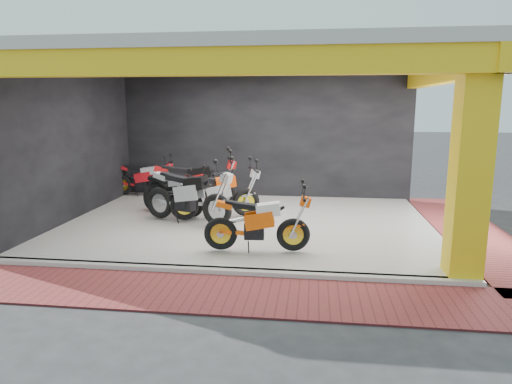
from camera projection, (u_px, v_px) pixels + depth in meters
ground at (232, 254)px, 8.31m from camera, size 80.00×80.00×0.00m
showroom_floor at (248, 224)px, 10.25m from camera, size 8.00×6.00×0.10m
showroom_ceiling at (248, 60)px, 9.58m from camera, size 8.40×6.40×0.20m
back_wall at (264, 138)px, 12.95m from camera, size 8.20×0.20×3.50m
left_wall at (71, 146)px, 10.44m from camera, size 0.20×6.20×3.50m
corner_column at (470, 168)px, 6.78m from camera, size 0.50×0.50×3.50m
header_beam_front at (218, 62)px, 6.71m from camera, size 8.40×0.30×0.40m
header_beam_right at (445, 73)px, 9.14m from camera, size 0.30×6.40×0.40m
floor_kerb at (221, 271)px, 7.30m from camera, size 8.00×0.20×0.10m
paver_front at (210, 293)px, 6.55m from camera, size 9.00×1.40×0.03m
paver_right at (472, 232)px, 9.65m from camera, size 1.40×7.00×0.03m
moto_hero at (293, 219)px, 8.00m from camera, size 2.04×0.89×1.22m
moto_row_a at (193, 193)px, 10.50m from camera, size 2.02×1.37×1.16m
moto_row_b at (217, 194)px, 9.62m from camera, size 2.52×1.62×1.44m
moto_row_c at (246, 189)px, 10.52m from camera, size 2.33×1.58×1.33m
moto_row_d at (222, 180)px, 11.32m from camera, size 2.56×1.48×1.47m
moto_row_e at (163, 176)px, 12.91m from camera, size 1.90×0.73×1.16m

